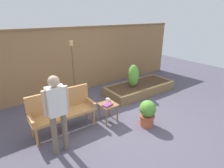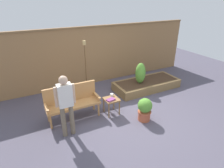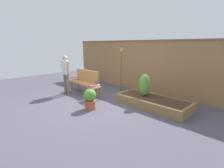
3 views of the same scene
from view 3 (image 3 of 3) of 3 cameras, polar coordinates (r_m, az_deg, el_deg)
ground_plane at (r=5.97m, az=-5.73°, el=-6.54°), size 14.00×14.00×0.00m
fence_back at (r=7.58m, az=9.67°, el=6.01°), size 8.40×0.14×2.16m
garden_bench at (r=7.29m, az=-8.81°, el=1.41°), size 1.44×0.48×0.94m
side_table at (r=6.31m, az=-5.82°, el=-1.68°), size 0.40×0.40×0.48m
cup_on_table at (r=6.31m, az=-4.42°, el=-0.54°), size 0.12×0.09×0.08m
book_on_table at (r=6.29m, az=-6.63°, el=-0.79°), size 0.26×0.19×0.04m
potted_boxwood at (r=5.42m, az=-7.28°, el=-4.70°), size 0.39×0.39×0.65m
raised_planter_bed at (r=5.79m, az=13.20°, el=-5.87°), size 2.40×1.00×0.30m
shrub_near_bench at (r=5.80m, az=10.60°, el=-0.40°), size 0.35×0.35×0.73m
tiki_torch at (r=7.35m, az=3.02°, el=7.10°), size 0.10×0.10×1.82m
person_by_bench at (r=7.12m, az=-14.97°, el=4.02°), size 0.47×0.20×1.56m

